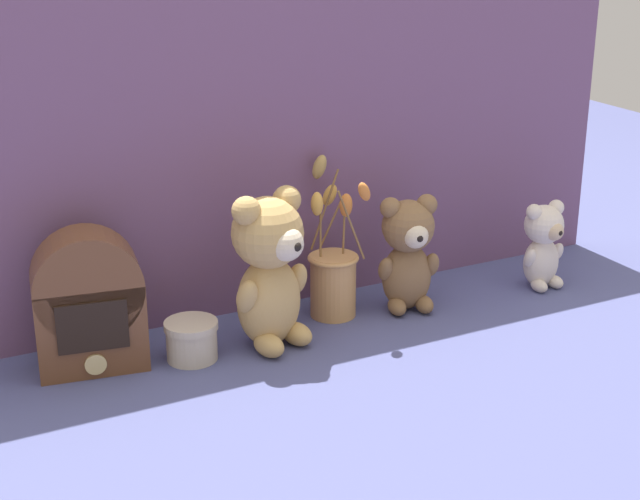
% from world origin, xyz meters
% --- Properties ---
extents(ground_plane, '(4.00, 4.00, 0.00)m').
position_xyz_m(ground_plane, '(0.00, 0.00, 0.00)').
color(ground_plane, '#4C5184').
extents(backdrop_wall, '(1.54, 0.02, 0.65)m').
position_xyz_m(backdrop_wall, '(0.00, 0.17, 0.33)').
color(backdrop_wall, '#704C70').
rests_on(backdrop_wall, ground).
extents(teddy_bear_large, '(0.17, 0.16, 0.30)m').
position_xyz_m(teddy_bear_large, '(-0.12, -0.01, 0.16)').
color(teddy_bear_large, tan).
rests_on(teddy_bear_large, ground).
extents(teddy_bear_medium, '(0.13, 0.12, 0.24)m').
position_xyz_m(teddy_bear_medium, '(0.20, 0.02, 0.13)').
color(teddy_bear_medium, olive).
rests_on(teddy_bear_medium, ground).
extents(teddy_bear_small, '(0.10, 0.10, 0.19)m').
position_xyz_m(teddy_bear_small, '(0.52, -0.01, 0.10)').
color(teddy_bear_small, beige).
rests_on(teddy_bear_small, ground).
extents(flower_vase, '(0.10, 0.19, 0.32)m').
position_xyz_m(flower_vase, '(0.05, 0.06, 0.09)').
color(flower_vase, tan).
rests_on(flower_vase, ground).
extents(vintage_radio, '(0.20, 0.13, 0.26)m').
position_xyz_m(vintage_radio, '(-0.44, 0.05, 0.13)').
color(vintage_radio, brown).
rests_on(vintage_radio, ground).
extents(decorative_tin_tall, '(0.10, 0.10, 0.07)m').
position_xyz_m(decorative_tin_tall, '(-0.27, 0.00, 0.04)').
color(decorative_tin_tall, beige).
rests_on(decorative_tin_tall, ground).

